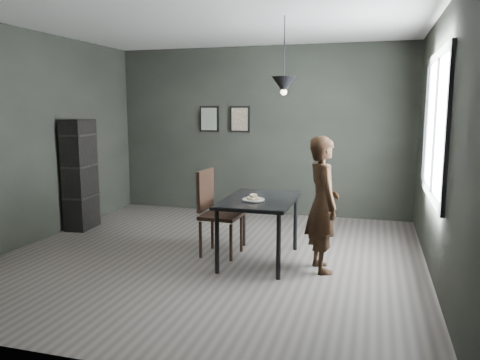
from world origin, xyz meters
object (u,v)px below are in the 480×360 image
(white_plate, at_px, (253,200))
(wood_chair, at_px, (214,207))
(cafe_table, at_px, (259,205))
(woman, at_px, (323,204))
(pendant_lamp, at_px, (284,85))
(shelf_unit, at_px, (80,174))

(white_plate, distance_m, wood_chair, 0.64)
(cafe_table, distance_m, woman, 0.75)
(wood_chair, height_order, pendant_lamp, pendant_lamp)
(shelf_unit, bearing_deg, woman, -18.80)
(woman, xyz_separation_m, shelf_unit, (-3.66, 0.86, 0.07))
(cafe_table, relative_size, woman, 0.80)
(white_plate, bearing_deg, shelf_unit, 162.82)
(white_plate, height_order, shelf_unit, shelf_unit)
(white_plate, relative_size, shelf_unit, 0.14)
(wood_chair, bearing_deg, cafe_table, -7.57)
(cafe_table, height_order, white_plate, white_plate)
(cafe_table, xyz_separation_m, woman, (0.74, -0.12, 0.08))
(woman, bearing_deg, white_plate, 69.03)
(cafe_table, bearing_deg, shelf_unit, 165.71)
(cafe_table, bearing_deg, pendant_lamp, 21.80)
(white_plate, xyz_separation_m, wood_chair, (-0.56, 0.25, -0.16))
(woman, bearing_deg, cafe_table, 57.75)
(white_plate, bearing_deg, woman, 2.41)
(pendant_lamp, bearing_deg, white_plate, -138.96)
(white_plate, relative_size, woman, 0.15)
(white_plate, xyz_separation_m, woman, (0.78, 0.03, -0.01))
(cafe_table, distance_m, white_plate, 0.17)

